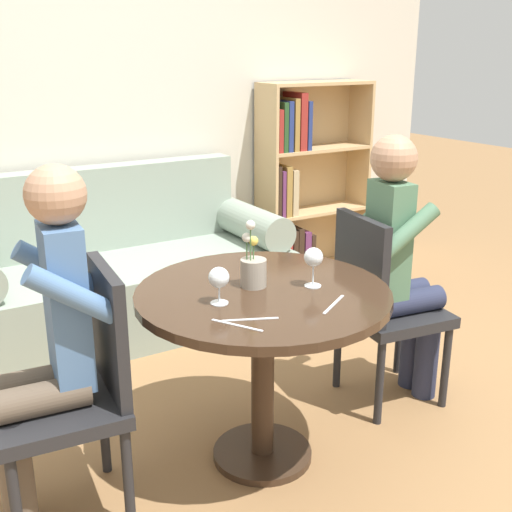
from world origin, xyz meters
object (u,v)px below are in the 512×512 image
person_left (46,346)px  person_right (401,265)px  chair_left (79,385)px  flower_vase (253,268)px  couch (125,276)px  wine_glass_right (314,259)px  chair_right (381,302)px  wine_glass_left (219,279)px  bookshelf_right (299,186)px

person_left → person_right: person_left is taller
chair_left → flower_vase: (0.68, -0.02, 0.30)m
couch → wine_glass_right: (0.18, -1.60, 0.52)m
chair_right → flower_vase: size_ratio=3.45×
wine_glass_right → flower_vase: bearing=148.4°
person_left → person_right: 1.56m
person_right → flower_vase: 0.80m
chair_left → wine_glass_left: size_ratio=6.66×
chair_left → chair_right: bearing=96.9°
bookshelf_right → person_right: size_ratio=1.10×
chair_left → person_left: bearing=-93.6°
bookshelf_right → chair_left: bearing=-140.7°
person_left → wine_glass_right: 0.99m
couch → bookshelf_right: (1.42, 0.27, 0.34)m
person_right → bookshelf_right: bearing=-12.8°
chair_left → flower_vase: flower_vase is taller
chair_right → couch: bearing=33.6°
wine_glass_left → bookshelf_right: bearing=48.5°
wine_glass_left → wine_glass_right: 0.39m
person_right → wine_glass_left: person_right is taller
chair_left → person_right: 1.48m
person_left → person_right: (1.56, 0.00, 0.00)m
chair_left → wine_glass_left: 0.60m
wine_glass_left → person_left: bearing=168.6°
wine_glass_right → flower_vase: size_ratio=0.59×
chair_right → wine_glass_left: (-0.89, -0.14, 0.32)m
chair_right → flower_vase: bearing=101.9°
chair_left → person_right: bearing=96.1°
bookshelf_right → person_left: 2.79m
chair_right → person_right: (0.09, -0.02, 0.16)m
chair_left → person_left: person_left is taller
person_left → chair_left: bearing=86.4°
person_left → flower_vase: (0.77, -0.03, 0.14)m
couch → chair_left: (-0.69, -1.46, 0.18)m
wine_glass_right → flower_vase: (-0.19, 0.12, -0.04)m
chair_right → person_left: (-1.48, -0.02, 0.16)m
bookshelf_right → person_right: bearing=-110.4°
wine_glass_left → chair_right: bearing=8.8°
wine_glass_right → couch: bearing=96.5°
flower_vase → wine_glass_left: bearing=-155.6°
chair_left → wine_glass_left: bearing=83.6°
chair_left → bookshelf_right: bearing=134.7°
chair_left → chair_right: size_ratio=1.00×
bookshelf_right → chair_right: bearing=-113.2°
flower_vase → person_right: bearing=2.3°
chair_left → flower_vase: 0.75m
flower_vase → person_left: bearing=177.7°
bookshelf_right → chair_right: 1.85m
chair_left → person_left: (-0.09, 0.01, 0.16)m
wine_glass_left → person_right: bearing=6.9°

